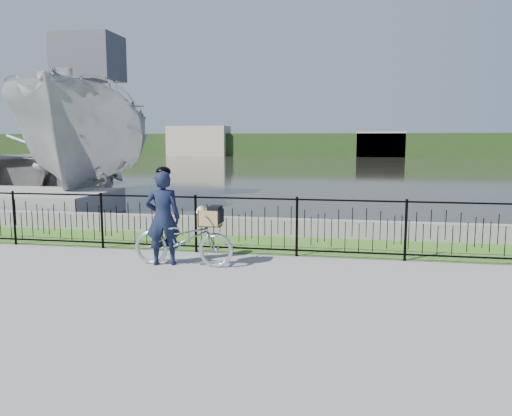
# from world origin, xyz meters

# --- Properties ---
(ground) EXTENTS (120.00, 120.00, 0.00)m
(ground) POSITION_xyz_m (0.00, 0.00, 0.00)
(ground) COLOR gray
(ground) RESTS_ON ground
(grass_strip) EXTENTS (60.00, 2.00, 0.01)m
(grass_strip) POSITION_xyz_m (0.00, 2.60, 0.00)
(grass_strip) COLOR #406C21
(grass_strip) RESTS_ON ground
(water) EXTENTS (120.00, 120.00, 0.00)m
(water) POSITION_xyz_m (0.00, 33.00, 0.00)
(water) COLOR black
(water) RESTS_ON ground
(quay_wall) EXTENTS (60.00, 0.30, 0.40)m
(quay_wall) POSITION_xyz_m (0.00, 3.60, 0.20)
(quay_wall) COLOR gray
(quay_wall) RESTS_ON ground
(fence) EXTENTS (14.00, 0.06, 1.15)m
(fence) POSITION_xyz_m (0.00, 1.60, 0.58)
(fence) COLOR black
(fence) RESTS_ON ground
(far_treeline) EXTENTS (120.00, 6.00, 3.00)m
(far_treeline) POSITION_xyz_m (0.00, 60.00, 1.50)
(far_treeline) COLOR #253F18
(far_treeline) RESTS_ON ground
(far_building_left) EXTENTS (8.00, 4.00, 4.00)m
(far_building_left) POSITION_xyz_m (-18.00, 58.00, 2.00)
(far_building_left) COLOR #B0A28D
(far_building_left) RESTS_ON ground
(far_building_right) EXTENTS (6.00, 3.00, 3.20)m
(far_building_right) POSITION_xyz_m (6.00, 58.50, 1.60)
(far_building_right) COLOR #B0A28D
(far_building_right) RESTS_ON ground
(bicycle_rig) EXTENTS (1.80, 0.63, 1.10)m
(bicycle_rig) POSITION_xyz_m (-0.89, 0.54, 0.49)
(bicycle_rig) COLOR #B1B7BE
(bicycle_rig) RESTS_ON ground
(cyclist) EXTENTS (0.70, 0.55, 1.76)m
(cyclist) POSITION_xyz_m (-1.28, 0.55, 0.87)
(cyclist) COLOR black
(cyclist) RESTS_ON ground
(boat_near) EXTENTS (7.00, 11.36, 5.91)m
(boat_near) POSITION_xyz_m (-7.31, 9.30, 2.15)
(boat_near) COLOR #A7A8A8
(boat_near) RESTS_ON water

